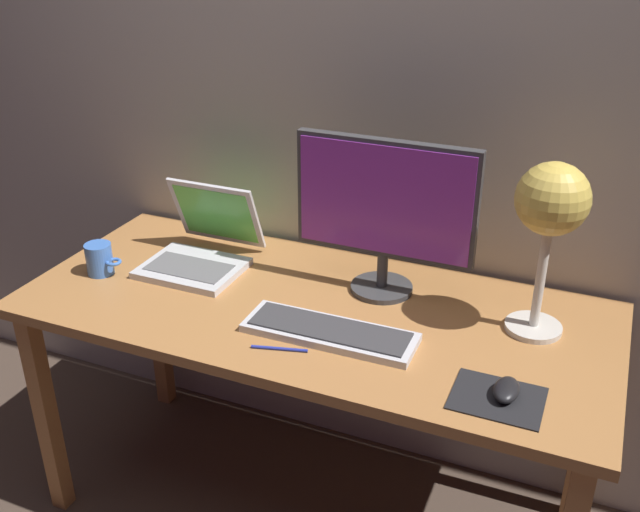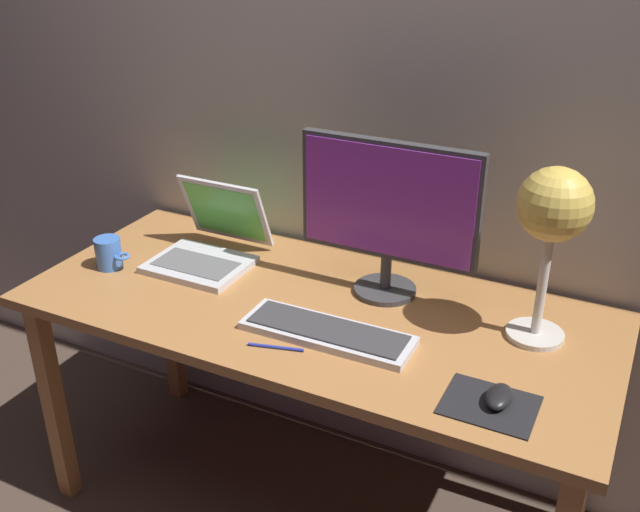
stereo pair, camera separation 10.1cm
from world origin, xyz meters
name	(u,v)px [view 2 (the right image)]	position (x,y,z in m)	size (l,w,h in m)	color
ground_plane	(315,508)	(0.00, 0.00, 0.00)	(4.80, 4.80, 0.00)	#47382D
back_wall	(378,68)	(0.00, 0.40, 1.30)	(4.80, 0.06, 2.60)	#A8A099
desk	(314,330)	(0.00, 0.00, 0.66)	(1.60, 0.70, 0.74)	#A8703D
monitor	(388,209)	(0.14, 0.15, 0.99)	(0.50, 0.17, 0.44)	#38383A
keyboard_main	(327,332)	(0.10, -0.12, 0.75)	(0.44, 0.15, 0.03)	silver
laptop	(212,239)	(-0.41, 0.12, 0.80)	(0.29, 0.32, 0.23)	silver
desk_lamp	(553,214)	(0.57, 0.11, 1.07)	(0.18, 0.18, 0.45)	beige
mousepad	(490,405)	(0.54, -0.22, 0.74)	(0.20, 0.16, 0.00)	black
mouse	(499,397)	(0.55, -0.20, 0.76)	(0.06, 0.10, 0.03)	black
coffee_mug	(109,253)	(-0.64, -0.07, 0.79)	(0.11, 0.08, 0.09)	#3F72CC
pen	(276,347)	(0.01, -0.23, 0.74)	(0.01, 0.01, 0.14)	#2633A5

